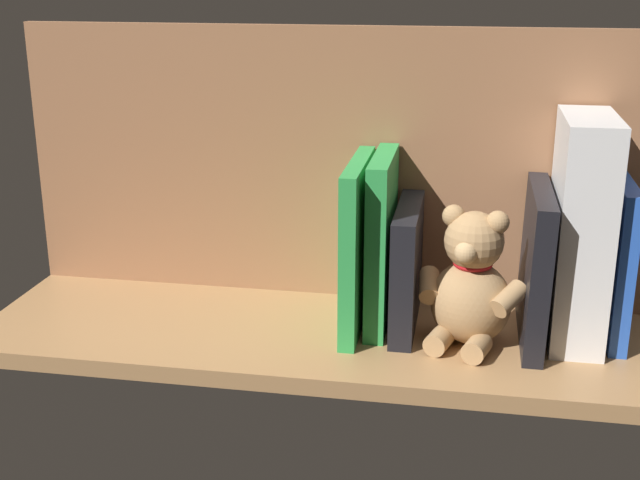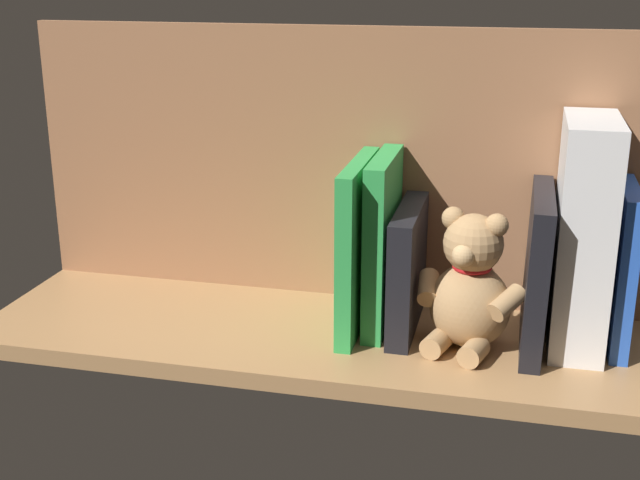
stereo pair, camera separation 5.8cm
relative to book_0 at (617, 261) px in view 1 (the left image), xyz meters
The scene contains 9 objects.
ground_plane 39.12cm from the book_0, ahead, with size 88.78×29.55×2.20cm, color #A87A4C.
shelf_back_panel 39.17cm from the book_0, 12.61° to the right, with size 88.78×1.50×37.92cm, color #976442.
book_0 is the anchor object (origin of this frame).
dictionary_thick_white 6.53cm from the book_0, 10.69° to the left, with size 6.48×16.04×28.46cm, color white.
book_1 10.42cm from the book_0, 12.87° to the left, with size 2.50×18.99×19.44cm, color black.
teddy_bear 18.93cm from the book_0, 16.84° to the left, with size 13.68×13.14×17.58cm.
book_2 26.37cm from the book_0, ahead, with size 2.98×17.28×16.30cm, color black.
book_3 29.74cm from the book_0, ahead, with size 2.59×15.87×22.64cm, color green.
book_4 32.81cm from the book_0, ahead, with size 2.10×18.70×22.12cm, color green.
Camera 1 is at (-18.14, 100.53, 45.62)cm, focal length 47.32 mm.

